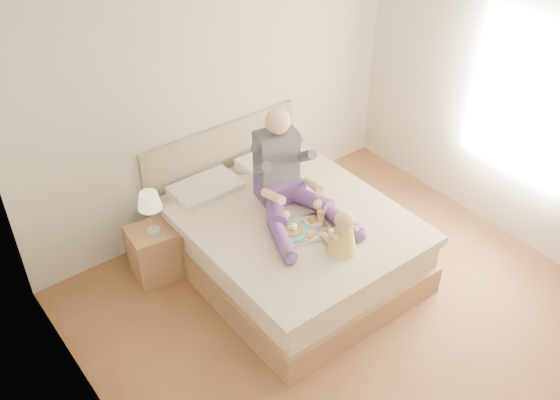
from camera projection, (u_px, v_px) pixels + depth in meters
room at (391, 177)px, 4.26m from camera, size 4.02×4.22×2.71m
bed at (284, 235)px, 5.61m from camera, size 1.70×2.18×1.00m
nightstand at (155, 252)px, 5.53m from camera, size 0.45×0.41×0.50m
lamp at (150, 203)px, 5.17m from camera, size 0.20×0.20×0.42m
adult at (286, 180)px, 5.34m from camera, size 0.77×1.14×0.89m
tray at (303, 228)px, 5.19m from camera, size 0.53×0.46×0.13m
baby at (343, 235)px, 4.91m from camera, size 0.26×0.35×0.39m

